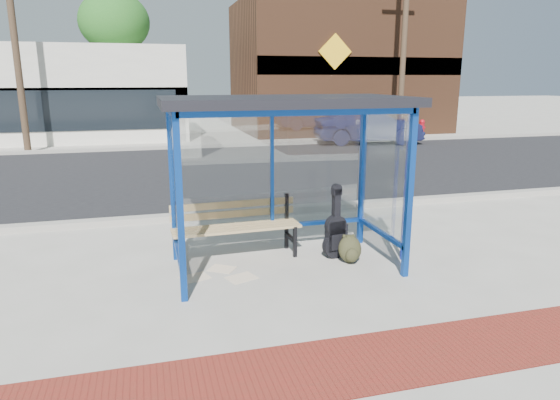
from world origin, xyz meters
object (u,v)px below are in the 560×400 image
object	(u,v)px
guitar_bag	(335,233)
parked_car	(368,126)
backpack	(350,250)
bench	(236,224)
fire_hydrant	(422,128)
suitcase	(336,239)

from	to	relation	value
guitar_bag	parked_car	world-z (taller)	parked_car
backpack	guitar_bag	bearing A→B (deg)	126.32
guitar_bag	backpack	world-z (taller)	guitar_bag
bench	guitar_bag	xyz separation A→B (m)	(1.44, -0.43, -0.12)
guitar_bag	parked_car	bearing A→B (deg)	53.58
backpack	parked_car	bearing A→B (deg)	71.57
fire_hydrant	backpack	bearing A→B (deg)	-124.05
bench	parked_car	bearing A→B (deg)	54.89
suitcase	backpack	bearing A→B (deg)	-85.31
suitcase	backpack	distance (m)	0.42
backpack	parked_car	distance (m)	14.06
bench	parked_car	size ratio (longest dim) A/B	0.44
guitar_bag	fire_hydrant	size ratio (longest dim) A/B	1.29
backpack	fire_hydrant	distance (m)	16.89
suitcase	bench	bearing A→B (deg)	165.82
bench	parked_car	distance (m)	14.24
backpack	fire_hydrant	xyz separation A→B (m)	(9.46, 13.99, 0.26)
backpack	parked_car	world-z (taller)	parked_car
bench	suitcase	size ratio (longest dim) A/B	3.64
suitcase	parked_car	xyz separation A→B (m)	(6.21, 12.23, 0.47)
bench	suitcase	distance (m)	1.57
parked_car	fire_hydrant	xyz separation A→B (m)	(3.30, 1.35, -0.26)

